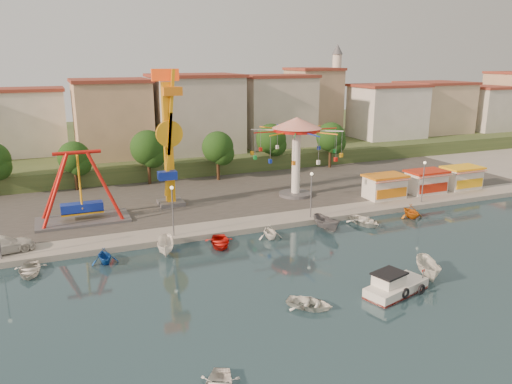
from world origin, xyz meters
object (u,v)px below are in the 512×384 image
kamikaze_tower (169,141)px  skiff (428,269)px  rowboat_a (310,303)px  pirate_ship_ride (80,188)px  cabin_motorboat (395,287)px  wave_swinger (297,139)px  van (2,245)px

kamikaze_tower → skiff: 33.06m
rowboat_a → skiff: skiff is taller
pirate_ship_ride → rowboat_a: (14.32, -26.62, -4.03)m
pirate_ship_ride → cabin_motorboat: pirate_ship_ride is taller
pirate_ship_ride → rowboat_a: 30.49m
pirate_ship_ride → rowboat_a: size_ratio=2.82×
cabin_motorboat → skiff: size_ratio=1.45×
kamikaze_tower → rowboat_a: 30.25m
pirate_ship_ride → wave_swinger: wave_swinger is taller
kamikaze_tower → rowboat_a: kamikaze_tower is taller
pirate_ship_ride → skiff: (26.32, -25.79, -3.58)m
pirate_ship_ride → van: pirate_ship_ride is taller
van → wave_swinger: bearing=-90.6°
wave_swinger → skiff: bearing=-91.3°
wave_swinger → rowboat_a: size_ratio=3.27×
skiff → van: (-34.01, 18.76, 0.60)m
pirate_ship_ride → kamikaze_tower: (10.67, 2.26, 4.21)m
van → cabin_motorboat: bearing=-137.1°
pirate_ship_ride → wave_swinger: 27.18m
pirate_ship_ride → skiff: bearing=-44.4°
kamikaze_tower → cabin_motorboat: size_ratio=2.69×
cabin_motorboat → van: van is taller
pirate_ship_ride → cabin_motorboat: 34.99m
wave_swinger → rowboat_a: (-12.59, -27.03, -7.83)m
wave_swinger → rowboat_a: 30.83m
wave_swinger → skiff: size_ratio=2.75×
rowboat_a → skiff: size_ratio=0.84×
pirate_ship_ride → van: 10.84m
pirate_ship_ride → rowboat_a: bearing=-61.7°
rowboat_a → van: bearing=93.9°
rowboat_a → wave_swinger: bearing=20.6°
wave_swinger → van: bearing=-167.9°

